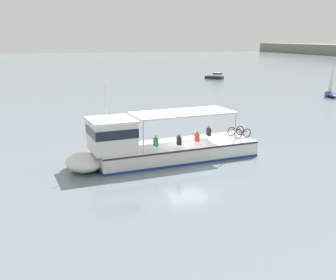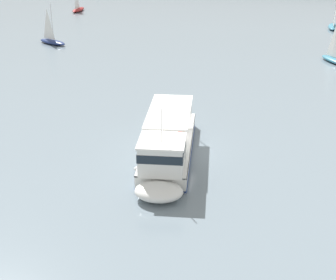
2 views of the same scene
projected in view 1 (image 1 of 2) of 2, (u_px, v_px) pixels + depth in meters
The scene contains 4 objects.
ground_plane at pixel (187, 161), 26.80m from camera, with size 400.00×400.00×0.00m, color slate.
ferry_main at pixel (154, 147), 26.29m from camera, with size 4.62×13.02×5.32m.
motorboat_off_stern at pixel (215, 76), 80.01m from camera, with size 3.51×3.42×1.26m.
sailboat_horizon_east at pixel (331, 92), 56.25m from camera, with size 4.93×3.36×5.40m.
Camera 1 is at (24.26, -8.41, 7.94)m, focal length 43.13 mm.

